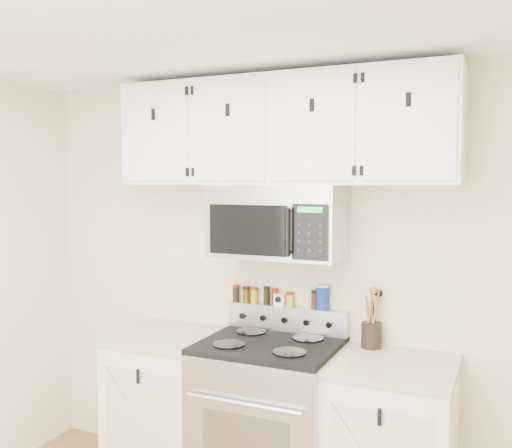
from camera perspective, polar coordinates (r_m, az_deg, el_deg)
The scene contains 17 objects.
back_wall at distance 3.52m, azimuth 3.38°, elevation -5.71°, with size 3.50×0.01×2.50m, color beige.
range at distance 3.45m, azimuth 1.34°, elevation -19.15°, with size 0.76×0.65×1.10m.
base_cabinet_left at distance 3.78m, azimuth -8.68°, elevation -17.48°, with size 0.64×0.62×0.92m.
base_cabinet_right at distance 3.30m, azimuth 13.40°, elevation -20.88°, with size 0.64×0.62×0.92m.
microwave at distance 3.29m, azimuth 2.23°, elevation 0.28°, with size 0.76×0.44×0.42m.
upper_cabinets at distance 3.32m, azimuth 2.42°, elevation 9.30°, with size 2.00×0.35×0.62m.
utensil_crock at distance 3.34m, azimuth 11.48°, elevation -10.63°, with size 0.11×0.11×0.34m.
kitchen_timer at distance 3.52m, azimuth 2.40°, elevation -7.55°, with size 0.06×0.05×0.07m, color white.
salt_canister at distance 3.43m, azimuth 6.68°, elevation -7.29°, with size 0.08×0.08×0.15m.
spice_jar_0 at distance 3.64m, azimuth -2.02°, elevation -6.89°, with size 0.04×0.04×0.11m.
spice_jar_1 at distance 3.61m, azimuth -0.99°, elevation -7.04°, with size 0.05×0.05×0.10m.
spice_jar_2 at distance 3.59m, azimuth -0.18°, elevation -7.11°, with size 0.04×0.04×0.10m.
spice_jar_3 at distance 3.55m, azimuth 1.07°, elevation -7.13°, with size 0.04×0.04×0.11m.
spice_jar_4 at distance 3.53m, azimuth 1.90°, elevation -7.28°, with size 0.04×0.04×0.10m.
spice_jar_5 at distance 3.50m, azimuth 3.42°, elevation -7.51°, with size 0.04×0.04×0.09m.
spice_jar_6 at distance 3.45m, azimuth 5.85°, elevation -7.51°, with size 0.04×0.04×0.11m.
spice_jar_7 at distance 3.43m, azimuth 6.59°, elevation -7.67°, with size 0.04×0.04×0.10m.
Camera 1 is at (1.23, -1.49, 1.86)m, focal length 40.00 mm.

